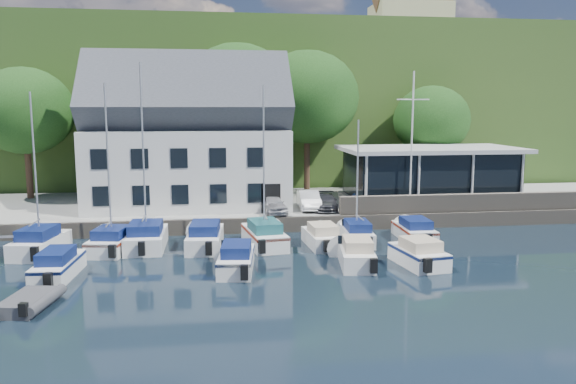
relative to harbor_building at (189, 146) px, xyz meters
name	(u,v)px	position (x,y,z in m)	size (l,w,h in m)	color
ground	(332,283)	(7.00, -16.50, -5.35)	(180.00, 180.00, 0.00)	black
quay	(283,207)	(7.00, 1.00, -4.85)	(60.00, 13.00, 1.00)	gray
quay_face	(296,224)	(7.00, -5.50, -4.85)	(60.00, 0.30, 1.00)	#6E6458
hillside	(246,108)	(7.00, 45.50, 2.65)	(160.00, 75.00, 16.00)	#2C4D1D
field_patch	(290,58)	(15.00, 53.50, 10.80)	(50.00, 30.00, 0.30)	#525A2D
farmhouse	(410,19)	(29.00, 35.50, 14.75)	(10.40, 7.00, 8.20)	#C7B893
harbor_building	(189,146)	(0.00, 0.00, 0.00)	(14.40, 8.20, 8.70)	silver
club_pavilion	(429,174)	(18.00, -0.50, -2.30)	(13.20, 7.20, 4.10)	black
seawall	(468,202)	(19.00, -5.10, -3.75)	(18.00, 0.50, 1.20)	#6E6458
gangway	(21,248)	(-9.50, -7.50, -5.35)	(1.20, 6.00, 1.40)	silver
car_silver	(272,204)	(5.59, -3.92, -3.73)	(1.47, 3.66, 1.25)	#ACACB1
car_white	(309,200)	(8.30, -2.81, -3.70)	(1.37, 3.94, 1.30)	silver
car_dgrey	(326,202)	(9.44, -3.26, -3.80)	(1.53, 3.78, 1.10)	#333338
car_blue	(373,199)	(13.04, -2.61, -3.74)	(1.40, 3.56, 1.22)	#2C4787
flagpole	(412,142)	(15.23, -4.05, 0.40)	(2.28, 0.20, 9.50)	silver
tree_0	(26,133)	(-12.59, 4.93, 0.73)	(7.44, 7.44, 10.16)	black
tree_1	(122,135)	(-5.53, 6.09, 0.52)	(7.13, 7.13, 9.74)	black
tree_2	(238,119)	(3.85, 5.85, 1.80)	(9.00, 9.00, 12.30)	black
tree_3	(307,121)	(9.66, 5.87, 1.56)	(8.64, 8.64, 11.81)	black
tree_4	(431,138)	(20.40, 5.26, 0.11)	(6.53, 6.53, 8.93)	black
boat_r1_0	(35,169)	(-7.96, -9.09, -0.58)	(2.05, 6.09, 9.54)	white
boat_r1_1	(109,175)	(-4.09, -9.16, -0.97)	(2.05, 5.40, 8.77)	white
boat_r1_2	(144,166)	(-2.24, -8.54, -0.58)	(2.32, 6.47, 9.54)	white
boat_r1_3	(205,234)	(1.12, -8.85, -4.59)	(2.06, 6.74, 1.53)	white
boat_r1_4	(264,166)	(4.57, -8.91, -0.63)	(2.03, 6.67, 9.43)	white
boat_r1_5	(322,235)	(7.93, -9.47, -4.67)	(1.86, 5.31, 1.37)	white
boat_r1_6	(357,174)	(10.15, -8.88, -1.22)	(1.73, 5.77, 8.27)	white
boat_r1_7	(414,229)	(13.89, -8.61, -4.67)	(1.91, 5.74, 1.36)	white
boat_r2_0	(58,263)	(-5.81, -13.76, -4.64)	(1.67, 5.95, 1.42)	white
boat_r2_2	(236,256)	(2.70, -13.78, -4.63)	(1.79, 5.83, 1.44)	white
boat_r2_3	(356,251)	(8.89, -13.63, -4.62)	(1.79, 5.65, 1.46)	white
boat_r2_4	(419,252)	(12.06, -14.16, -4.62)	(2.01, 5.03, 1.45)	white
dinghy_1	(29,300)	(-5.89, -18.03, -4.99)	(1.87, 3.12, 0.73)	#393A3E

